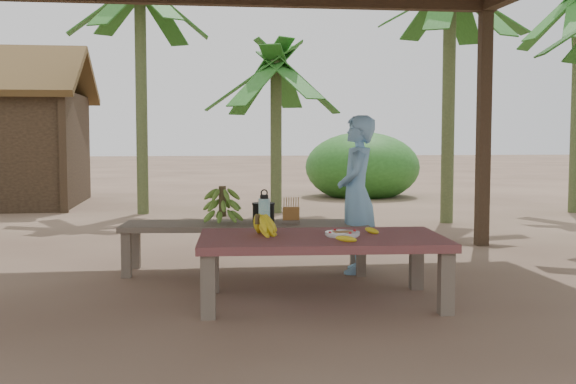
{
  "coord_description": "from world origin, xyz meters",
  "views": [
    {
      "loc": [
        -0.43,
        -5.45,
        1.24
      ],
      "look_at": [
        0.3,
        0.13,
        0.8
      ],
      "focal_mm": 45.0,
      "sensor_mm": 36.0,
      "label": 1
    }
  ],
  "objects": [
    {
      "name": "cooking_pot",
      "position": [
        0.2,
        1.09,
        0.53
      ],
      "size": [
        0.2,
        0.2,
        0.17
      ],
      "primitive_type": "cylinder",
      "color": "black",
      "rests_on": "bench"
    },
    {
      "name": "loose_banana_front",
      "position": [
        0.62,
        -0.56,
        0.52
      ],
      "size": [
        0.16,
        0.06,
        0.04
      ],
      "primitive_type": "ellipsoid",
      "rotation": [
        0.0,
        0.0,
        1.47
      ],
      "color": "yellow",
      "rests_on": "work_table"
    },
    {
      "name": "banana_plant_nw",
      "position": [
        -1.23,
        6.18,
        3.3
      ],
      "size": [
        1.8,
        1.8,
        3.81
      ],
      "color": "#596638",
      "rests_on": "ground"
    },
    {
      "name": "ripe_banana_bunch",
      "position": [
        0.04,
        -0.16,
        0.59
      ],
      "size": [
        0.31,
        0.27,
        0.17
      ],
      "primitive_type": null,
      "rotation": [
        0.0,
        0.0,
        0.11
      ],
      "color": "yellow",
      "rests_on": "work_table"
    },
    {
      "name": "loose_banana_side",
      "position": [
        0.91,
        -0.16,
        0.52
      ],
      "size": [
        0.11,
        0.14,
        0.04
      ],
      "primitive_type": "ellipsoid",
      "rotation": [
        0.0,
        0.0,
        0.55
      ],
      "color": "yellow",
      "rests_on": "work_table"
    },
    {
      "name": "banana_plant_ne",
      "position": [
        3.15,
        4.42,
        3.06
      ],
      "size": [
        1.8,
        1.8,
        3.56
      ],
      "color": "#596638",
      "rests_on": "ground"
    },
    {
      "name": "work_table",
      "position": [
        0.51,
        -0.24,
        0.43
      ],
      "size": [
        1.86,
        1.11,
        0.5
      ],
      "rotation": [
        0.0,
        0.0,
        -0.06
      ],
      "color": "brown",
      "rests_on": "ground"
    },
    {
      "name": "water_flask",
      "position": [
        0.11,
        0.07,
        0.64
      ],
      "size": [
        0.09,
        0.09,
        0.33
      ],
      "color": "#3AB3B7",
      "rests_on": "work_table"
    },
    {
      "name": "plate",
      "position": [
        0.66,
        -0.28,
        0.52
      ],
      "size": [
        0.26,
        0.26,
        0.04
      ],
      "color": "white",
      "rests_on": "work_table"
    },
    {
      "name": "green_banana_stalk",
      "position": [
        -0.17,
        1.06,
        0.63
      ],
      "size": [
        0.34,
        0.34,
        0.35
      ],
      "primitive_type": null,
      "rotation": [
        0.0,
        0.0,
        -0.1
      ],
      "color": "#598C2D",
      "rests_on": "bench"
    },
    {
      "name": "bench",
      "position": [
        0.03,
        1.04,
        0.39
      ],
      "size": [
        2.25,
        0.81,
        0.45
      ],
      "rotation": [
        0.0,
        0.0,
        -0.1
      ],
      "color": "brown",
      "rests_on": "ground"
    },
    {
      "name": "woman",
      "position": [
        1.03,
        0.91,
        0.71
      ],
      "size": [
        0.47,
        0.59,
        1.42
      ],
      "primitive_type": "imported",
      "rotation": [
        0.0,
        0.0,
        -1.85
      ],
      "color": "#7BB8EA",
      "rests_on": "ground"
    },
    {
      "name": "skewer_rack",
      "position": [
        0.44,
        0.95,
        0.57
      ],
      "size": [
        0.19,
        0.1,
        0.24
      ],
      "primitive_type": null,
      "rotation": [
        0.0,
        0.0,
        -0.1
      ],
      "color": "#A57F47",
      "rests_on": "bench"
    },
    {
      "name": "ground",
      "position": [
        0.0,
        0.0,
        0.0
      ],
      "size": [
        80.0,
        80.0,
        0.0
      ],
      "primitive_type": "plane",
      "color": "brown",
      "rests_on": "ground"
    },
    {
      "name": "banana_plant_n",
      "position": [
        0.89,
        6.07,
        2.16
      ],
      "size": [
        1.8,
        1.8,
        2.64
      ],
      "color": "#596638",
      "rests_on": "ground"
    }
  ]
}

